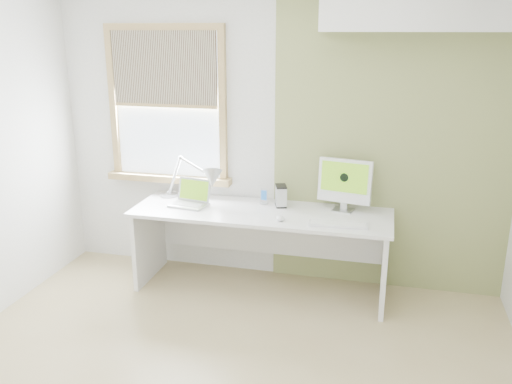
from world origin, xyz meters
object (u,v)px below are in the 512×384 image
(external_drive, at_px, (281,196))
(imac, at_px, (345,182))
(desk, at_px, (262,230))
(desk_lamp, at_px, (204,180))
(laptop, at_px, (191,198))

(external_drive, bearing_deg, imac, 2.03)
(desk, distance_m, desk_lamp, 0.68)
(desk, bearing_deg, desk_lamp, 174.44)
(desk, relative_size, laptop, 6.32)
(laptop, distance_m, imac, 1.34)
(desk, xyz_separation_m, desk_lamp, (-0.55, 0.05, 0.40))
(laptop, bearing_deg, external_drive, 10.84)
(imac, bearing_deg, desk_lamp, -176.29)
(desk, relative_size, desk_lamp, 3.25)
(laptop, xyz_separation_m, imac, (1.32, 0.17, 0.19))
(desk_lamp, height_order, imac, imac)
(laptop, height_order, external_drive, laptop)
(desk, xyz_separation_m, laptop, (-0.64, -0.04, 0.25))
(desk_lamp, relative_size, imac, 1.48)
(desk, height_order, external_drive, external_drive)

